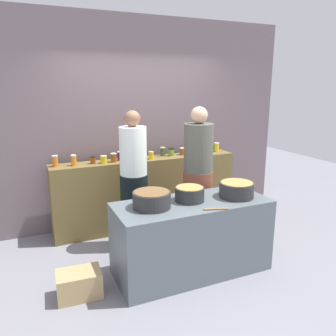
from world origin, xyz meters
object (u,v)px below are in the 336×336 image
at_px(preserve_jar_3, 104,159).
at_px(cooking_pot_center, 190,194).
at_px(preserve_jar_2, 93,160).
at_px(preserve_jar_6, 133,156).
at_px(preserve_jar_1, 74,160).
at_px(cook_with_tongs, 134,187).
at_px(preserve_jar_11, 182,151).
at_px(cook_in_cap, 198,184).
at_px(bread_crate, 79,284).
at_px(preserve_jar_12, 194,150).
at_px(wooden_spoon, 216,209).
at_px(preserve_jar_8, 151,155).
at_px(cooking_pot_left, 152,200).
at_px(preserve_jar_14, 210,147).
at_px(preserve_jar_5, 120,156).
at_px(preserve_jar_10, 171,152).
at_px(preserve_jar_7, 141,154).
at_px(preserve_jar_0, 55,161).
at_px(preserve_jar_9, 163,152).
at_px(cooking_pot_right, 237,190).
at_px(preserve_jar_15, 216,147).
at_px(preserve_jar_13, 206,150).
at_px(preserve_jar_4, 114,158).

bearing_deg(preserve_jar_3, cooking_pot_center, -64.39).
xyz_separation_m(preserve_jar_2, preserve_jar_6, (0.54, -0.05, 0.02)).
relative_size(preserve_jar_1, cook_with_tongs, 0.08).
distance_m(preserve_jar_11, cook_in_cap, 0.90).
distance_m(preserve_jar_1, preserve_jar_6, 0.79).
bearing_deg(bread_crate, preserve_jar_12, 34.34).
bearing_deg(wooden_spoon, preserve_jar_6, 101.47).
height_order(preserve_jar_8, cooking_pot_left, preserve_jar_8).
height_order(preserve_jar_14, cooking_pot_center, preserve_jar_14).
relative_size(preserve_jar_2, bread_crate, 0.24).
height_order(preserve_jar_5, preserve_jar_10, preserve_jar_5).
distance_m(preserve_jar_7, preserve_jar_11, 0.65).
height_order(preserve_jar_0, preserve_jar_3, preserve_jar_0).
bearing_deg(preserve_jar_0, bread_crate, -89.58).
height_order(preserve_jar_1, wooden_spoon, preserve_jar_1).
height_order(preserve_jar_6, cook_in_cap, cook_in_cap).
relative_size(preserve_jar_11, cooking_pot_left, 0.27).
relative_size(preserve_jar_9, cooking_pot_center, 0.41).
height_order(preserve_jar_7, cook_with_tongs, cook_with_tongs).
bearing_deg(preserve_jar_8, preserve_jar_1, 178.44).
bearing_deg(preserve_jar_11, preserve_jar_6, -173.56).
height_order(cooking_pot_center, cooking_pot_right, cooking_pot_right).
bearing_deg(wooden_spoon, preserve_jar_8, 92.06).
height_order(preserve_jar_10, preserve_jar_15, preserve_jar_15).
xyz_separation_m(preserve_jar_15, cooking_pot_center, (-1.19, -1.39, -0.19)).
xyz_separation_m(preserve_jar_3, wooden_spoon, (0.74, -1.66, -0.24)).
bearing_deg(bread_crate, preserve_jar_2, 70.93).
bearing_deg(preserve_jar_3, preserve_jar_7, 8.88).
bearing_deg(preserve_jar_0, wooden_spoon, -51.79).
height_order(preserve_jar_11, preserve_jar_14, preserve_jar_14).
bearing_deg(preserve_jar_15, preserve_jar_5, 179.66).
relative_size(preserve_jar_5, preserve_jar_7, 1.07).
bearing_deg(preserve_jar_14, cook_in_cap, -128.26).
height_order(preserve_jar_6, preserve_jar_11, preserve_jar_6).
bearing_deg(preserve_jar_13, preserve_jar_4, 179.50).
height_order(preserve_jar_5, preserve_jar_15, preserve_jar_15).
height_order(preserve_jar_5, preserve_jar_12, preserve_jar_12).
height_order(preserve_jar_3, cooking_pot_center, preserve_jar_3).
bearing_deg(preserve_jar_15, cook_with_tongs, -158.80).
bearing_deg(preserve_jar_3, preserve_jar_11, 3.47).
bearing_deg(preserve_jar_5, preserve_jar_12, -2.78).
bearing_deg(cooking_pot_left, bread_crate, 179.84).
distance_m(cooking_pot_left, cook_with_tongs, 0.81).
bearing_deg(bread_crate, preserve_jar_1, 80.82).
xyz_separation_m(preserve_jar_1, wooden_spoon, (1.13, -1.68, -0.26)).
relative_size(cooking_pot_right, cook_with_tongs, 0.22).
relative_size(preserve_jar_9, preserve_jar_12, 0.95).
distance_m(preserve_jar_1, preserve_jar_9, 1.30).
height_order(preserve_jar_0, preserve_jar_15, preserve_jar_0).
xyz_separation_m(preserve_jar_1, preserve_jar_12, (1.78, 0.02, -0.00)).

